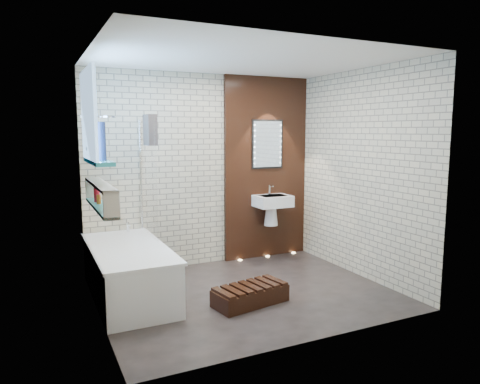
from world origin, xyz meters
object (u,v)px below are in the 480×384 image
bathtub (129,272)px  washbasin (272,205)px  led_mirror (267,144)px  bath_screen (148,178)px  walnut_step (250,296)px

bathtub → washbasin: size_ratio=3.00×
bathtub → led_mirror: size_ratio=2.49×
bath_screen → walnut_step: size_ratio=1.74×
washbasin → walnut_step: 1.86m
bath_screen → washbasin: size_ratio=2.41×
walnut_step → bath_screen: bearing=123.2°
bathtub → washbasin: washbasin is taller
bathtub → walnut_step: bearing=-33.5°
led_mirror → bathtub: bearing=-160.2°
washbasin → bath_screen: bearing=-174.2°
washbasin → led_mirror: bearing=90.0°
led_mirror → washbasin: bearing=-90.0°
led_mirror → bath_screen: bearing=-169.3°
bath_screen → walnut_step: (0.78, -1.19, -1.19)m
bathtub → washbasin: bearing=16.0°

